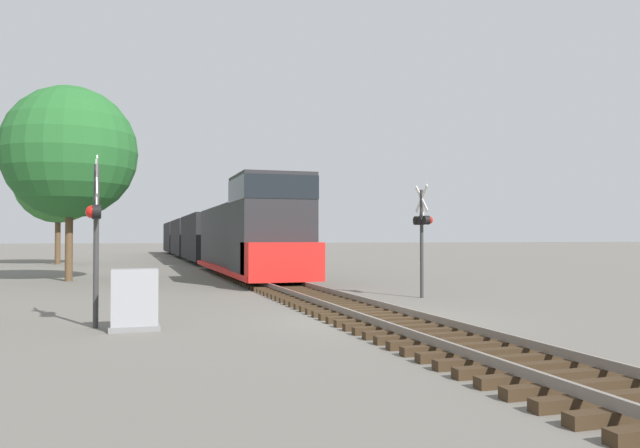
{
  "coord_description": "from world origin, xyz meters",
  "views": [
    {
      "loc": [
        -5.77,
        -14.28,
        2.04
      ],
      "look_at": [
        0.31,
        5.5,
        2.47
      ],
      "focal_mm": 35.0,
      "sensor_mm": 36.0,
      "label": 1
    }
  ],
  "objects_px": {
    "freight_train": "(201,238)",
    "tree_far_right": "(70,152)",
    "crossing_signal_near": "(95,221)",
    "tree_mid_background": "(58,180)",
    "relay_cabinet": "(135,300)",
    "crossing_signal_far": "(422,227)"
  },
  "relations": [
    {
      "from": "freight_train",
      "to": "tree_far_right",
      "type": "relative_size",
      "value": 6.76
    },
    {
      "from": "crossing_signal_near",
      "to": "tree_mid_background",
      "type": "distance_m",
      "value": 35.79
    },
    {
      "from": "relay_cabinet",
      "to": "tree_far_right",
      "type": "distance_m",
      "value": 17.86
    },
    {
      "from": "tree_far_right",
      "to": "tree_mid_background",
      "type": "xyz_separation_m",
      "value": [
        -2.42,
        19.18,
        0.33
      ]
    },
    {
      "from": "freight_train",
      "to": "tree_far_right",
      "type": "height_order",
      "value": "tree_far_right"
    },
    {
      "from": "crossing_signal_near",
      "to": "relay_cabinet",
      "type": "relative_size",
      "value": 2.86
    },
    {
      "from": "freight_train",
      "to": "relay_cabinet",
      "type": "distance_m",
      "value": 38.7
    },
    {
      "from": "freight_train",
      "to": "tree_mid_background",
      "type": "distance_m",
      "value": 11.87
    },
    {
      "from": "relay_cabinet",
      "to": "tree_far_right",
      "type": "height_order",
      "value": "tree_far_right"
    },
    {
      "from": "tree_mid_background",
      "to": "crossing_signal_near",
      "type": "bearing_deg",
      "value": -83.0
    },
    {
      "from": "freight_train",
      "to": "crossing_signal_near",
      "type": "relative_size",
      "value": 15.9
    },
    {
      "from": "crossing_signal_near",
      "to": "crossing_signal_far",
      "type": "bearing_deg",
      "value": 108.37
    },
    {
      "from": "crossing_signal_near",
      "to": "tree_mid_background",
      "type": "height_order",
      "value": "tree_mid_background"
    },
    {
      "from": "relay_cabinet",
      "to": "tree_mid_background",
      "type": "relative_size",
      "value": 0.14
    },
    {
      "from": "crossing_signal_far",
      "to": "tree_mid_background",
      "type": "relative_size",
      "value": 0.4
    },
    {
      "from": "freight_train",
      "to": "tree_mid_background",
      "type": "xyz_separation_m",
      "value": [
        -10.83,
        -2.26,
        4.31
      ]
    },
    {
      "from": "tree_far_right",
      "to": "tree_mid_background",
      "type": "height_order",
      "value": "tree_mid_background"
    },
    {
      "from": "relay_cabinet",
      "to": "tree_mid_background",
      "type": "bearing_deg",
      "value": 98.21
    },
    {
      "from": "freight_train",
      "to": "relay_cabinet",
      "type": "relative_size",
      "value": 45.47
    },
    {
      "from": "freight_train",
      "to": "tree_far_right",
      "type": "distance_m",
      "value": 23.37
    },
    {
      "from": "freight_train",
      "to": "tree_mid_background",
      "type": "height_order",
      "value": "tree_mid_background"
    },
    {
      "from": "crossing_signal_far",
      "to": "tree_mid_background",
      "type": "height_order",
      "value": "tree_mid_background"
    }
  ]
}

